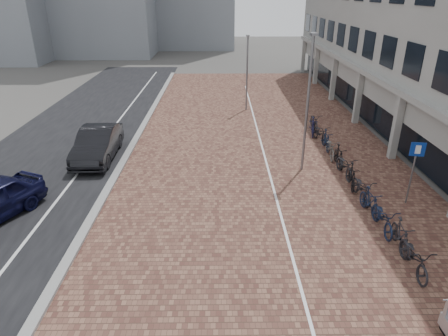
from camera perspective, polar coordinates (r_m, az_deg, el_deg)
ground at (r=11.87m, az=0.34°, el=-17.99°), size 140.00×140.00×0.00m
plaza_brick at (r=22.35m, az=4.97°, el=3.38°), size 14.50×42.00×0.04m
street_asphalt at (r=23.94m, az=-22.28°, el=3.02°), size 8.00×50.00×0.03m
curb at (r=22.77m, az=-13.14°, el=3.37°), size 0.35×42.00×0.14m
lane_line at (r=23.27m, az=-17.70°, el=3.17°), size 0.12×44.00×0.00m
parking_line at (r=22.37m, az=5.48°, el=3.44°), size 0.10×30.00×0.00m
car_dark at (r=21.25m, az=-17.97°, el=3.40°), size 1.85×4.94×1.61m
parking_sign at (r=17.10m, az=26.05°, el=0.68°), size 0.56×0.13×2.70m
lamp_near at (r=18.48m, az=12.05°, el=8.71°), size 0.12×0.12×6.33m
lamp_far at (r=28.61m, az=3.37°, el=13.52°), size 0.12×0.12×5.21m
bike_row at (r=19.19m, az=17.24°, el=0.31°), size 1.16×15.79×1.05m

